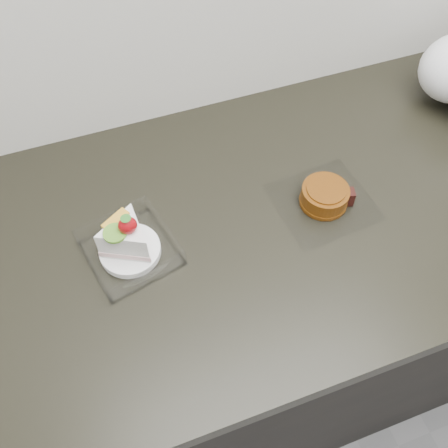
# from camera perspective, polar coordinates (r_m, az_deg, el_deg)

# --- Properties ---
(counter) EXTENTS (2.04, 0.64, 0.90)m
(counter) POSITION_cam_1_polar(r_m,az_deg,el_deg) (1.32, 8.78, -8.80)
(counter) COLOR black
(counter) RESTS_ON ground
(cake_tray) EXTENTS (0.17, 0.17, 0.11)m
(cake_tray) POSITION_cam_1_polar(r_m,az_deg,el_deg) (0.84, -10.86, -2.29)
(cake_tray) COLOR white
(cake_tray) RESTS_ON counter
(mooncake_wrap) EXTENTS (0.18, 0.17, 0.04)m
(mooncake_wrap) POSITION_cam_1_polar(r_m,az_deg,el_deg) (0.92, 11.48, 3.03)
(mooncake_wrap) COLOR white
(mooncake_wrap) RESTS_ON counter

